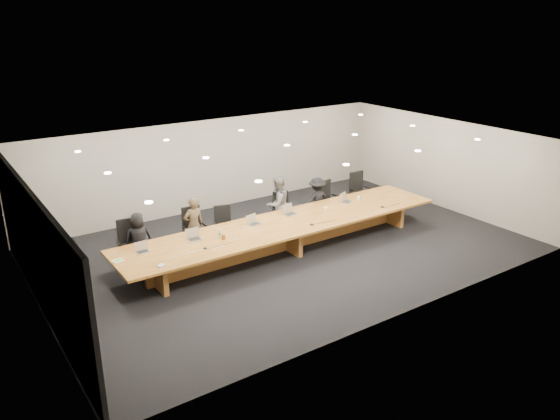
# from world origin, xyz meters

# --- Properties ---
(ground) EXTENTS (12.00, 12.00, 0.00)m
(ground) POSITION_xyz_m (0.00, 0.00, 0.00)
(ground) COLOR black
(ground) RESTS_ON ground
(back_wall) EXTENTS (12.00, 0.02, 2.80)m
(back_wall) POSITION_xyz_m (0.00, 4.00, 1.40)
(back_wall) COLOR beige
(back_wall) RESTS_ON ground
(left_wall_panel) EXTENTS (0.08, 7.84, 2.74)m
(left_wall_panel) POSITION_xyz_m (-5.94, 0.00, 1.37)
(left_wall_panel) COLOR black
(left_wall_panel) RESTS_ON ground
(conference_table) EXTENTS (9.00, 1.80, 0.75)m
(conference_table) POSITION_xyz_m (0.00, 0.00, 0.52)
(conference_table) COLOR brown
(conference_table) RESTS_ON ground
(chair_far_left) EXTENTS (0.68, 0.68, 1.20)m
(chair_far_left) POSITION_xyz_m (-3.69, 1.22, 0.60)
(chair_far_left) COLOR black
(chair_far_left) RESTS_ON ground
(chair_left) EXTENTS (0.61, 0.61, 1.17)m
(chair_left) POSITION_xyz_m (-1.98, 1.26, 0.59)
(chair_left) COLOR black
(chair_left) RESTS_ON ground
(chair_mid_left) EXTENTS (0.66, 0.66, 1.05)m
(chair_mid_left) POSITION_xyz_m (-1.15, 1.22, 0.52)
(chair_mid_left) COLOR black
(chair_mid_left) RESTS_ON ground
(chair_mid_right) EXTENTS (0.71, 0.71, 1.09)m
(chair_mid_right) POSITION_xyz_m (0.72, 1.24, 0.55)
(chair_mid_right) COLOR black
(chair_mid_right) RESTS_ON ground
(chair_right) EXTENTS (0.68, 0.68, 1.16)m
(chair_right) POSITION_xyz_m (2.40, 1.17, 0.58)
(chair_right) COLOR black
(chair_right) RESTS_ON ground
(chair_far_right) EXTENTS (0.64, 0.64, 1.20)m
(chair_far_right) POSITION_xyz_m (3.69, 1.27, 0.60)
(chair_far_right) COLOR black
(chair_far_right) RESTS_ON ground
(person_a) EXTENTS (0.73, 0.56, 1.34)m
(person_a) POSITION_xyz_m (-3.47, 1.25, 0.67)
(person_a) COLOR black
(person_a) RESTS_ON ground
(person_b) EXTENTS (0.55, 0.37, 1.49)m
(person_b) POSITION_xyz_m (-2.05, 1.17, 0.74)
(person_b) COLOR #3F3322
(person_b) RESTS_ON ground
(person_c) EXTENTS (0.88, 0.74, 1.59)m
(person_c) POSITION_xyz_m (0.54, 1.21, 0.79)
(person_c) COLOR #5C5D5F
(person_c) RESTS_ON ground
(person_d) EXTENTS (0.92, 0.57, 1.36)m
(person_d) POSITION_xyz_m (1.86, 1.12, 0.68)
(person_d) COLOR black
(person_d) RESTS_ON ground
(laptop_a) EXTENTS (0.31, 0.23, 0.24)m
(laptop_a) POSITION_xyz_m (-3.73, 0.28, 0.87)
(laptop_a) COLOR #BDAA90
(laptop_a) RESTS_ON conference_table
(laptop_b) EXTENTS (0.36, 0.27, 0.27)m
(laptop_b) POSITION_xyz_m (-2.46, 0.28, 0.88)
(laptop_b) COLOR #BBA88F
(laptop_b) RESTS_ON conference_table
(laptop_c) EXTENTS (0.37, 0.31, 0.26)m
(laptop_c) POSITION_xyz_m (-0.76, 0.33, 0.88)
(laptop_c) COLOR beige
(laptop_c) RESTS_ON conference_table
(laptop_d) EXTENTS (0.40, 0.33, 0.28)m
(laptop_d) POSITION_xyz_m (0.42, 0.40, 0.89)
(laptop_d) COLOR #BCAE8F
(laptop_d) RESTS_ON conference_table
(laptop_e) EXTENTS (0.42, 0.37, 0.27)m
(laptop_e) POSITION_xyz_m (2.34, 0.35, 0.89)
(laptop_e) COLOR tan
(laptop_e) RESTS_ON conference_table
(water_bottle) EXTENTS (0.07, 0.07, 0.20)m
(water_bottle) POSITION_xyz_m (-1.90, 0.06, 0.85)
(water_bottle) COLOR #AEBEB9
(water_bottle) RESTS_ON conference_table
(amber_mug) EXTENTS (0.12, 0.12, 0.11)m
(amber_mug) POSITION_xyz_m (-1.87, -0.07, 0.81)
(amber_mug) COLOR brown
(amber_mug) RESTS_ON conference_table
(paper_cup_near) EXTENTS (0.10, 0.10, 0.10)m
(paper_cup_near) POSITION_xyz_m (1.41, 0.15, 0.80)
(paper_cup_near) COLOR silver
(paper_cup_near) RESTS_ON conference_table
(paper_cup_far) EXTENTS (0.10, 0.10, 0.10)m
(paper_cup_far) POSITION_xyz_m (2.77, 0.35, 0.80)
(paper_cup_far) COLOR white
(paper_cup_far) RESTS_ON conference_table
(notepad) EXTENTS (0.26, 0.23, 0.01)m
(notepad) POSITION_xyz_m (-4.35, 0.14, 0.76)
(notepad) COLOR silver
(notepad) RESTS_ON conference_table
(lime_gadget) EXTENTS (0.16, 0.13, 0.02)m
(lime_gadget) POSITION_xyz_m (-4.33, 0.15, 0.77)
(lime_gadget) COLOR #60C133
(lime_gadget) RESTS_ON notepad
(av_box) EXTENTS (0.20, 0.18, 0.03)m
(av_box) POSITION_xyz_m (-3.68, -0.62, 0.76)
(av_box) COLOR #A3A2A7
(av_box) RESTS_ON conference_table
(mic_left) EXTENTS (0.13, 0.13, 0.03)m
(mic_left) POSITION_xyz_m (-2.48, -0.31, 0.76)
(mic_left) COLOR black
(mic_left) RESTS_ON conference_table
(mic_center) EXTENTS (0.14, 0.14, 0.03)m
(mic_center) POSITION_xyz_m (0.43, -0.50, 0.76)
(mic_center) COLOR black
(mic_center) RESTS_ON conference_table
(mic_right) EXTENTS (0.17, 0.17, 0.03)m
(mic_right) POSITION_xyz_m (2.87, -0.53, 0.77)
(mic_right) COLOR black
(mic_right) RESTS_ON conference_table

